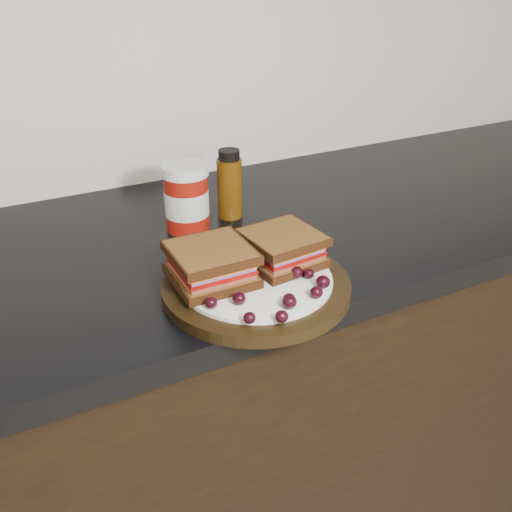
{
  "coord_description": "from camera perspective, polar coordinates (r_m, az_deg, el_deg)",
  "views": [
    {
      "loc": [
        -0.27,
        0.85,
        1.35
      ],
      "look_at": [
        0.06,
        1.49,
        0.96
      ],
      "focal_mm": 40.0,
      "sensor_mm": 36.0,
      "label": 1
    }
  ],
  "objects": [
    {
      "name": "base_cabinets",
      "position": [
        1.28,
        -7.16,
        -17.79
      ],
      "size": [
        3.96,
        0.58,
        0.86
      ],
      "primitive_type": "cube",
      "color": "black",
      "rests_on": "ground_plane"
    },
    {
      "name": "countertop",
      "position": [
        1.01,
        -8.68,
        0.22
      ],
      "size": [
        3.98,
        0.6,
        0.04
      ],
      "primitive_type": "cube",
      "color": "black",
      "rests_on": "base_cabinets"
    },
    {
      "name": "plate",
      "position": [
        0.85,
        -0.0,
        -3.03
      ],
      "size": [
        0.28,
        0.28,
        0.02
      ],
      "primitive_type": "cylinder",
      "color": "black",
      "rests_on": "countertop"
    },
    {
      "name": "sandwich_left",
      "position": [
        0.82,
        -4.5,
        -0.82
      ],
      "size": [
        0.11,
        0.11,
        0.05
      ],
      "primitive_type": null,
      "rotation": [
        0.0,
        0.0,
        -0.0
      ],
      "color": "brown",
      "rests_on": "plate"
    },
    {
      "name": "sandwich_right",
      "position": [
        0.87,
        2.66,
        0.81
      ],
      "size": [
        0.12,
        0.12,
        0.05
      ],
      "primitive_type": null,
      "rotation": [
        0.0,
        0.0,
        0.1
      ],
      "color": "brown",
      "rests_on": "plate"
    },
    {
      "name": "grape_0",
      "position": [
        0.77,
        -4.51,
        -4.69
      ],
      "size": [
        0.02,
        0.02,
        0.02
      ],
      "primitive_type": "ellipsoid",
      "color": "black",
      "rests_on": "plate"
    },
    {
      "name": "grape_1",
      "position": [
        0.78,
        -1.71,
        -4.26
      ],
      "size": [
        0.02,
        0.02,
        0.02
      ],
      "primitive_type": "ellipsoid",
      "color": "black",
      "rests_on": "plate"
    },
    {
      "name": "grape_2",
      "position": [
        0.74,
        -0.66,
        -6.2
      ],
      "size": [
        0.02,
        0.02,
        0.02
      ],
      "primitive_type": "ellipsoid",
      "color": "black",
      "rests_on": "plate"
    },
    {
      "name": "grape_3",
      "position": [
        0.74,
        2.59,
        -6.06
      ],
      "size": [
        0.02,
        0.02,
        0.02
      ],
      "primitive_type": "ellipsoid",
      "color": "black",
      "rests_on": "plate"
    },
    {
      "name": "grape_4",
      "position": [
        0.77,
        3.36,
        -4.61
      ],
      "size": [
        0.02,
        0.02,
        0.02
      ],
      "primitive_type": "ellipsoid",
      "color": "black",
      "rests_on": "plate"
    },
    {
      "name": "grape_5",
      "position": [
        0.78,
        3.33,
        -4.34
      ],
      "size": [
        0.02,
        0.02,
        0.02
      ],
      "primitive_type": "ellipsoid",
      "color": "black",
      "rests_on": "plate"
    },
    {
      "name": "grape_6",
      "position": [
        0.79,
        6.06,
        -3.64
      ],
      "size": [
        0.02,
        0.02,
        0.02
      ],
      "primitive_type": "ellipsoid",
      "color": "black",
      "rests_on": "plate"
    },
    {
      "name": "grape_7",
      "position": [
        0.82,
        6.72,
        -2.6
      ],
      "size": [
        0.02,
        0.02,
        0.02
      ],
      "primitive_type": "ellipsoid",
      "color": "black",
      "rests_on": "plate"
    },
    {
      "name": "grape_8",
      "position": [
        0.84,
        5.31,
        -1.77
      ],
      "size": [
        0.02,
        0.02,
        0.02
      ],
      "primitive_type": "ellipsoid",
      "color": "black",
      "rests_on": "plate"
    },
    {
      "name": "grape_9",
      "position": [
        0.84,
        4.08,
        -1.63
      ],
      "size": [
        0.02,
        0.02,
        0.02
      ],
      "primitive_type": "ellipsoid",
      "color": "black",
      "rests_on": "plate"
    },
    {
      "name": "grape_10",
      "position": [
        0.87,
        4.1,
        -0.15
      ],
      "size": [
        0.02,
        0.02,
        0.02
      ],
      "primitive_type": "ellipsoid",
      "color": "black",
      "rests_on": "plate"
    },
    {
      "name": "grape_11",
      "position": [
        0.87,
        2.61,
        -0.15
      ],
      "size": [
        0.02,
        0.02,
        0.02
      ],
      "primitive_type": "ellipsoid",
      "color": "black",
      "rests_on": "plate"
    },
    {
      "name": "grape_12",
      "position": [
        0.9,
        1.61,
        0.62
      ],
      "size": [
        0.02,
        0.02,
        0.02
      ],
      "primitive_type": "ellipsoid",
      "color": "black",
      "rests_on": "plate"
    },
    {
      "name": "grape_13",
      "position": [
        0.85,
        -5.74,
        -1.4
      ],
      "size": [
        0.02,
        0.02,
        0.02
      ],
      "primitive_type": "ellipsoid",
      "color": "black",
      "rests_on": "plate"
    },
    {
      "name": "grape_14",
      "position": [
        0.82,
        -6.07,
        -2.63
      ],
      "size": [
        0.02,
        0.02,
        0.02
      ],
      "primitive_type": "ellipsoid",
      "color": "black",
      "rests_on": "plate"
    },
    {
      "name": "grape_15",
      "position": [
        0.8,
        -3.91,
        -3.26
      ],
      "size": [
        0.02,
        0.02,
        0.02
      ],
      "primitive_type": "ellipsoid",
      "color": "black",
      "rests_on": "plate"
    },
    {
      "name": "grape_16",
      "position": [
        0.86,
        -5.1,
        -0.97
      ],
      "size": [
        0.02,
        0.02,
        0.02
      ],
      "primitive_type": "ellipsoid",
      "color": "black",
      "rests_on": "plate"
    },
    {
      "name": "grape_17",
      "position": [
        0.83,
        -4.06,
        -1.94
      ],
      "size": [
        0.02,
        0.02,
        0.02
      ],
      "primitive_type": "ellipsoid",
      "color": "black",
      "rests_on": "plate"
    },
    {
      "name": "grape_18",
      "position": [
        0.8,
        -5.8,
        -3.4
      ],
      "size": [
        0.02,
        0.02,
        0.02
      ],
      "primitive_type": "ellipsoid",
      "color": "black",
      "rests_on": "plate"
    },
    {
      "name": "condiment_jar",
      "position": [
        1.03,
        -6.97,
        5.83
      ],
      "size": [
        0.1,
        0.1,
        0.12
      ],
      "primitive_type": "cylinder",
      "rotation": [
        0.0,
        0.0,
        0.32
      ],
      "color": "maroon",
      "rests_on": "countertop"
    },
    {
      "name": "oil_bottle",
      "position": [
        1.07,
        -2.66,
        7.21
      ],
      "size": [
        0.05,
        0.05,
        0.13
      ],
      "primitive_type": "cylinder",
      "rotation": [
        0.0,
        0.0,
        -0.05
      ],
      "color": "#4E2D07",
      "rests_on": "countertop"
    }
  ]
}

